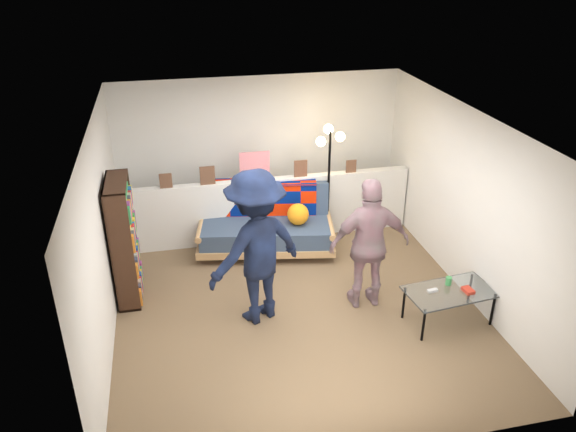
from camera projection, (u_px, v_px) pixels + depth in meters
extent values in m
plane|color=brown|center=(295.00, 302.00, 7.30)|extent=(5.00, 5.00, 0.00)
cube|color=silver|center=(260.00, 151.00, 8.96)|extent=(4.50, 0.10, 2.40)
cube|color=silver|center=(101.00, 238.00, 6.33)|extent=(0.10, 5.00, 2.40)
cube|color=silver|center=(466.00, 202.00, 7.20)|extent=(0.10, 5.00, 2.40)
cube|color=white|center=(296.00, 123.00, 6.24)|extent=(4.50, 5.00, 0.10)
cube|color=silver|center=(268.00, 209.00, 8.65)|extent=(4.45, 0.15, 1.00)
cube|color=brown|center=(166.00, 181.00, 8.07)|extent=(0.18, 0.02, 0.22)
cube|color=brown|center=(207.00, 176.00, 8.18)|extent=(0.22, 0.02, 0.28)
cube|color=silver|center=(255.00, 166.00, 8.28)|extent=(0.45, 0.02, 0.45)
cube|color=brown|center=(301.00, 169.00, 8.45)|extent=(0.20, 0.02, 0.26)
cube|color=brown|center=(351.00, 166.00, 8.62)|extent=(0.16, 0.02, 0.20)
cube|color=tan|center=(266.00, 241.00, 8.43)|extent=(2.14, 1.25, 0.11)
cube|color=#34465E|center=(266.00, 232.00, 8.31)|extent=(2.01, 1.07, 0.25)
cube|color=#34465E|center=(265.00, 201.00, 8.52)|extent=(1.92, 0.59, 0.60)
cylinder|color=tan|center=(201.00, 226.00, 8.29)|extent=(0.26, 0.90, 0.10)
cylinder|color=tan|center=(330.00, 224.00, 8.35)|extent=(0.26, 0.90, 0.10)
cube|color=navy|center=(265.00, 204.00, 8.45)|extent=(1.53, 0.38, 0.55)
cube|color=navy|center=(265.00, 182.00, 8.44)|extent=(1.56, 0.54, 0.03)
sphere|color=orange|center=(298.00, 214.00, 8.20)|extent=(0.32, 0.32, 0.32)
cube|color=black|center=(113.00, 242.00, 7.06)|extent=(0.02, 0.81, 1.62)
cube|color=black|center=(122.00, 256.00, 6.74)|extent=(0.27, 0.02, 1.62)
cube|color=black|center=(125.00, 227.00, 7.44)|extent=(0.27, 0.02, 1.62)
cube|color=black|center=(115.00, 182.00, 6.73)|extent=(0.27, 0.81, 0.02)
cube|color=black|center=(131.00, 293.00, 7.44)|extent=(0.27, 0.81, 0.04)
cube|color=black|center=(127.00, 266.00, 7.26)|extent=(0.27, 0.78, 0.02)
cube|color=black|center=(124.00, 241.00, 7.09)|extent=(0.27, 0.78, 0.02)
cube|color=black|center=(120.00, 214.00, 6.92)|extent=(0.27, 0.78, 0.02)
cube|color=#B33623|center=(131.00, 283.00, 7.37)|extent=(0.20, 0.76, 0.27)
cube|color=#245E9C|center=(127.00, 257.00, 7.20)|extent=(0.20, 0.76, 0.25)
cube|color=yellow|center=(124.00, 230.00, 7.03)|extent=(0.20, 0.76, 0.27)
cube|color=green|center=(120.00, 203.00, 6.86)|extent=(0.20, 0.76, 0.25)
cylinder|color=black|center=(423.00, 326.00, 6.50)|extent=(0.03, 0.03, 0.42)
cylinder|color=black|center=(492.00, 310.00, 6.77)|extent=(0.03, 0.03, 0.42)
cylinder|color=black|center=(404.00, 303.00, 6.90)|extent=(0.03, 0.03, 0.42)
cylinder|color=black|center=(470.00, 290.00, 7.17)|extent=(0.03, 0.03, 0.42)
cube|color=silver|center=(450.00, 292.00, 6.74)|extent=(1.11, 0.69, 0.02)
cube|color=silver|center=(433.00, 291.00, 6.71)|extent=(0.13, 0.07, 0.03)
cube|color=red|center=(468.00, 290.00, 6.71)|extent=(0.12, 0.16, 0.04)
cylinder|color=#409B50|center=(449.00, 281.00, 6.83)|extent=(0.08, 0.08, 0.11)
cylinder|color=black|center=(327.00, 237.00, 8.86)|extent=(0.27, 0.27, 0.03)
cylinder|color=black|center=(328.00, 187.00, 8.48)|extent=(0.04, 0.04, 1.74)
sphere|color=#FFC672|center=(321.00, 142.00, 8.17)|extent=(0.14, 0.14, 0.14)
sphere|color=#FFC672|center=(340.00, 137.00, 8.15)|extent=(0.14, 0.14, 0.14)
sphere|color=#FFC672|center=(328.00, 129.00, 8.21)|extent=(0.14, 0.14, 0.14)
imported|color=black|center=(256.00, 248.00, 6.61)|extent=(1.44, 1.20, 1.94)
imported|color=#BF7C8E|center=(370.00, 244.00, 6.90)|extent=(1.02, 0.46, 1.72)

